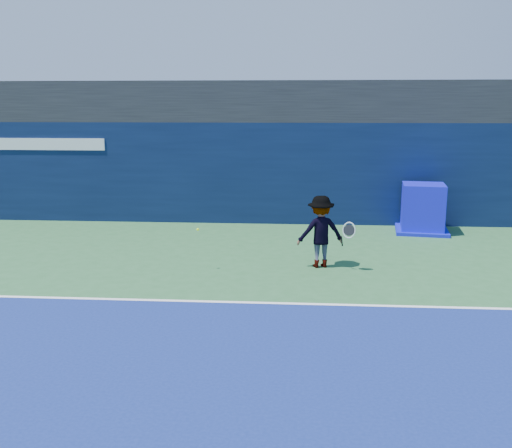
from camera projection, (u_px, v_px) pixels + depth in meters
The scene contains 7 objects.
ground at pixel (217, 381), 7.38m from camera, with size 80.00×80.00×0.00m, color #2A5E33.
baseline at pixel (240, 302), 10.31m from camera, with size 24.00×0.10×0.01m, color white.
stadium_band at pixel (266, 102), 17.87m from camera, with size 36.00×3.00×1.20m, color black.
back_wall_assembly at pixel (264, 172), 17.32m from camera, with size 36.00×1.03×3.00m.
equipment_cart at pixel (423, 210), 15.95m from camera, with size 1.59×1.59×1.36m.
tennis_player at pixel (321, 232), 12.46m from camera, with size 1.30×0.81×1.59m.
tennis_ball at pixel (198, 229), 12.17m from camera, with size 0.06×0.06×0.06m.
Camera 1 is at (0.99, -6.75, 3.51)m, focal length 40.00 mm.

